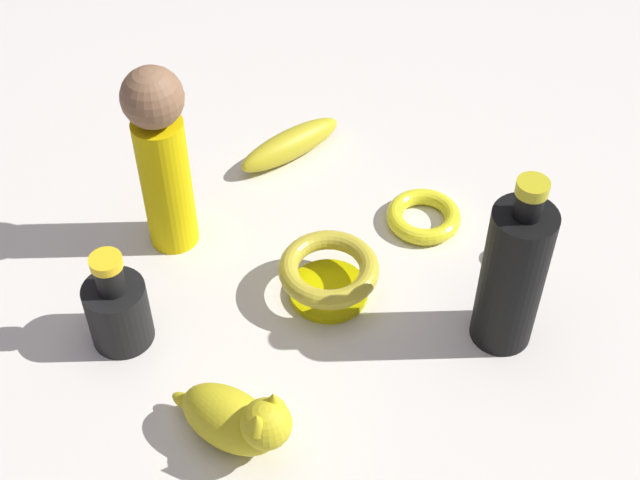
# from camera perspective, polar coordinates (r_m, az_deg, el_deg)

# --- Properties ---
(ground) EXTENTS (2.00, 2.00, 0.00)m
(ground) POSITION_cam_1_polar(r_m,az_deg,el_deg) (1.09, -0.00, -2.83)
(ground) COLOR silver
(banana) EXTENTS (0.12, 0.16, 0.04)m
(banana) POSITION_cam_1_polar(r_m,az_deg,el_deg) (1.25, -1.88, 6.05)
(banana) COLOR gold
(banana) RESTS_ON ground
(bowl) EXTENTS (0.12, 0.12, 0.06)m
(bowl) POSITION_cam_1_polar(r_m,az_deg,el_deg) (1.05, 0.56, -2.15)
(bowl) COLOR #BDB705
(bowl) RESTS_ON ground
(bangle) EXTENTS (0.10, 0.10, 0.02)m
(bangle) POSITION_cam_1_polar(r_m,az_deg,el_deg) (1.16, 6.56, 1.49)
(bangle) COLOR yellow
(bangle) RESTS_ON ground
(cat_figurine) EXTENTS (0.15, 0.08, 0.10)m
(cat_figurine) POSITION_cam_1_polar(r_m,az_deg,el_deg) (0.93, -5.21, -11.21)
(cat_figurine) COLOR gold
(cat_figurine) RESTS_ON ground
(nail_polish_jar) EXTENTS (0.04, 0.04, 0.04)m
(nail_polish_jar) POSITION_cam_1_polar(r_m,az_deg,el_deg) (1.14, 12.94, -0.53)
(nail_polish_jar) COLOR #4D3923
(nail_polish_jar) RESTS_ON ground
(bottle_short) EXTENTS (0.07, 0.07, 0.13)m
(bottle_short) POSITION_cam_1_polar(r_m,az_deg,el_deg) (1.03, -12.66, -4.27)
(bottle_short) COLOR black
(bottle_short) RESTS_ON ground
(person_figure_adult) EXTENTS (0.07, 0.07, 0.26)m
(person_figure_adult) POSITION_cam_1_polar(r_m,az_deg,el_deg) (1.07, -9.96, 5.28)
(person_figure_adult) COLOR #E1C406
(person_figure_adult) RESTS_ON ground
(bottle_tall) EXTENTS (0.07, 0.07, 0.23)m
(bottle_tall) POSITION_cam_1_polar(r_m,az_deg,el_deg) (0.99, 12.06, -2.20)
(bottle_tall) COLOR black
(bottle_tall) RESTS_ON ground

